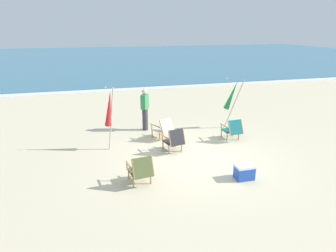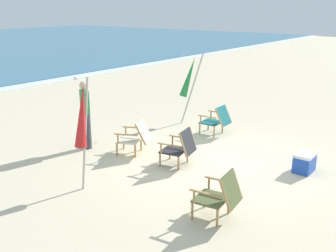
# 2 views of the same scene
# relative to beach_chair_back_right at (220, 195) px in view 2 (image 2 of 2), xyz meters

# --- Properties ---
(ground_plane) EXTENTS (80.00, 80.00, 0.00)m
(ground_plane) POSITION_rel_beach_chair_back_right_xyz_m (1.99, 1.24, -0.43)
(ground_plane) COLOR beige
(beach_chair_back_right) EXTENTS (0.66, 0.76, 0.81)m
(beach_chair_back_right) POSITION_rel_beach_chair_back_right_xyz_m (0.00, 0.00, 0.00)
(beach_chair_back_right) COLOR #515B33
(beach_chair_back_right) RESTS_ON ground
(beach_chair_front_left) EXTENTS (0.62, 0.76, 0.80)m
(beach_chair_front_left) POSITION_rel_beach_chair_back_right_xyz_m (3.71, 2.28, -0.00)
(beach_chair_front_left) COLOR #196066
(beach_chair_front_left) RESTS_ON ground
(beach_chair_front_right) EXTENTS (0.69, 0.77, 0.82)m
(beach_chair_front_right) POSITION_rel_beach_chair_back_right_xyz_m (1.41, 1.80, 0.00)
(beach_chair_front_right) COLOR #28282D
(beach_chair_front_right) RESTS_ON ground
(beach_chair_back_left) EXTENTS (0.83, 0.91, 0.79)m
(beach_chair_back_left) POSITION_rel_beach_chair_back_right_xyz_m (1.36, 3.03, -0.00)
(beach_chair_back_left) COLOR beige
(beach_chair_back_left) RESTS_ON ground
(umbrella_furled_red) EXTENTS (0.38, 0.27, 2.12)m
(umbrella_furled_red) POSITION_rel_beach_chair_back_right_xyz_m (-0.54, 2.56, 0.96)
(umbrella_furled_red) COLOR #B7B2A8
(umbrella_furled_red) RESTS_ON ground
(umbrella_furled_green) EXTENTS (0.72, 0.49, 2.03)m
(umbrella_furled_green) POSITION_rel_beach_chair_back_right_xyz_m (4.24, 3.56, 0.89)
(umbrella_furled_green) COLOR #B7B2A8
(umbrella_furled_green) RESTS_ON ground
(person_near_chairs) EXTENTS (0.36, 0.39, 1.63)m
(person_near_chairs) POSITION_rel_beach_chair_back_right_xyz_m (0.91, 4.21, 0.41)
(person_near_chairs) COLOR #383842
(person_near_chairs) RESTS_ON ground
(cooler_box) EXTENTS (0.49, 0.35, 0.40)m
(cooler_box) POSITION_rel_beach_chair_back_right_xyz_m (2.72, -0.41, -0.23)
(cooler_box) COLOR blue
(cooler_box) RESTS_ON ground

